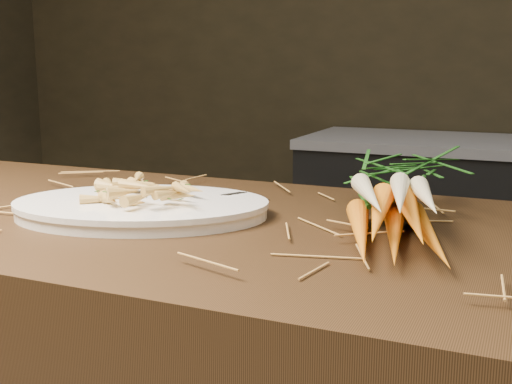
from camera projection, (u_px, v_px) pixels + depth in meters
straw_bedding at (303, 224)px, 0.98m from camera, size 1.40×0.60×0.02m
root_veg_bunch at (393, 193)px, 1.02m from camera, size 0.27×0.54×0.10m
serving_platter at (141, 210)px, 1.07m from camera, size 0.49×0.41×0.02m
roasted_veg_heap at (140, 189)px, 1.06m from camera, size 0.24×0.21×0.05m
serving_fork at (229, 206)px, 1.04m from camera, size 0.09×0.14×0.00m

